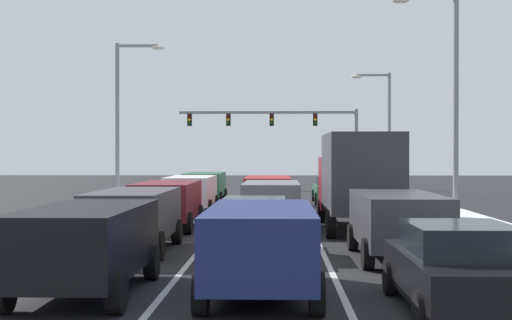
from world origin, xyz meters
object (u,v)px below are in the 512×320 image
sedan_white_right_lane_fourth (345,196)px  street_lamp_left_mid (124,108)px  suv_white_left_lane_fourth (191,191)px  street_lamp_right_mid (384,121)px  street_lamp_right_near (448,87)px  sedan_tan_center_lane_second (255,225)px  sedan_black_right_lane_nearest (458,268)px  suv_black_left_lane_nearest (86,241)px  box_truck_right_lane_third (358,176)px  sedan_silver_center_lane_fifth (269,190)px  traffic_light_gantry (288,126)px  suv_green_left_lane_fifth (205,185)px  sedan_green_right_lane_fifth (332,189)px  suv_gray_center_lane_third (271,201)px  suv_charcoal_right_lane_second (397,219)px  suv_navy_center_lane_nearest (261,242)px  suv_charcoal_left_lane_second (134,215)px  suv_maroon_left_lane_third (167,201)px  suv_red_center_lane_fourth (268,192)px

sedan_white_right_lane_fourth → street_lamp_left_mid: (-11.38, 5.85, 4.38)m
suv_white_left_lane_fourth → street_lamp_right_mid: (11.08, 16.96, 3.88)m
street_lamp_right_near → sedan_tan_center_lane_second: bearing=-126.7°
sedan_white_right_lane_fourth → suv_white_left_lane_fourth: 7.01m
sedan_black_right_lane_nearest → street_lamp_right_mid: (4.14, 37.55, 4.13)m
suv_black_left_lane_nearest → box_truck_right_lane_third: bearing=61.7°
sedan_silver_center_lane_fifth → traffic_light_gantry: (1.29, 18.91, 4.12)m
suv_green_left_lane_fifth → street_lamp_right_mid: bearing=43.0°
box_truck_right_lane_third → street_lamp_right_near: 6.50m
sedan_green_right_lane_fifth → street_lamp_left_mid: size_ratio=0.52×
sedan_green_right_lane_fifth → suv_gray_center_lane_third: size_ratio=0.92×
suv_gray_center_lane_third → street_lamp_right_near: street_lamp_right_near is taller
suv_charcoal_right_lane_second → street_lamp_right_mid: bearing=82.5°
sedan_black_right_lane_nearest → sedan_silver_center_lane_fifth: (-3.48, 26.27, 0.00)m
street_lamp_right_near → street_lamp_right_mid: size_ratio=1.11×
box_truck_right_lane_third → sedan_green_right_lane_fifth: box_truck_right_lane_third is taller
suv_black_left_lane_nearest → traffic_light_gantry: 44.16m
suv_navy_center_lane_nearest → suv_charcoal_left_lane_second: same height
sedan_green_right_lane_fifth → suv_white_left_lane_fourth: (-6.86, -7.31, 0.25)m
street_lamp_right_mid → suv_gray_center_lane_third: bearing=-107.3°
sedan_green_right_lane_fifth → suv_black_left_lane_nearest: (-6.58, -26.49, 0.25)m
suv_black_left_lane_nearest → sedan_white_right_lane_fourth: bearing=71.2°
sedan_silver_center_lane_fifth → suv_white_left_lane_fourth: bearing=-121.3°
box_truck_right_lane_third → sedan_white_right_lane_fourth: (0.27, 7.80, -1.14)m
box_truck_right_lane_third → sedan_silver_center_lane_fifth: bearing=104.2°
sedan_silver_center_lane_fifth → sedan_black_right_lane_nearest: bearing=-82.4°
suv_navy_center_lane_nearest → suv_green_left_lane_fifth: 26.08m
sedan_green_right_lane_fifth → suv_white_left_lane_fourth: bearing=-133.2°
suv_charcoal_left_lane_second → suv_maroon_left_lane_third: same height
suv_white_left_lane_fourth → suv_green_left_lane_fifth: bearing=90.4°
suv_red_center_lane_fourth → street_lamp_right_mid: size_ratio=0.60×
sedan_black_right_lane_nearest → suv_navy_center_lane_nearest: size_ratio=0.92×
sedan_tan_center_lane_second → suv_white_left_lane_fourth: suv_white_left_lane_fourth is taller
suv_white_left_lane_fourth → street_lamp_left_mid: size_ratio=0.57×
sedan_tan_center_lane_second → street_lamp_right_mid: street_lamp_right_mid is taller
sedan_white_right_lane_fourth → suv_green_left_lane_fifth: size_ratio=0.92×
street_lamp_right_mid → suv_black_left_lane_nearest: bearing=-106.6°
sedan_tan_center_lane_second → suv_red_center_lane_fourth: suv_red_center_lane_fourth is taller
suv_black_left_lane_nearest → suv_maroon_left_lane_third: bearing=91.4°
sedan_green_right_lane_fifth → street_lamp_left_mid: 12.11m
suv_maroon_left_lane_third → suv_green_left_lane_fifth: same height
sedan_silver_center_lane_fifth → street_lamp_right_mid: 14.23m
suv_red_center_lane_fourth → suv_black_left_lane_nearest: bearing=-99.7°
suv_green_left_lane_fifth → suv_red_center_lane_fourth: bearing=-63.8°
suv_gray_center_lane_third → suv_charcoal_left_lane_second: 7.19m
suv_gray_center_lane_third → suv_red_center_lane_fourth: bearing=91.9°
sedan_black_right_lane_nearest → suv_green_left_lane_fifth: suv_green_left_lane_fifth is taller
sedan_green_right_lane_fifth → suv_black_left_lane_nearest: suv_black_left_lane_nearest is taller
suv_charcoal_right_lane_second → street_lamp_right_near: 12.29m
street_lamp_right_near → suv_red_center_lane_fourth: bearing=158.4°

